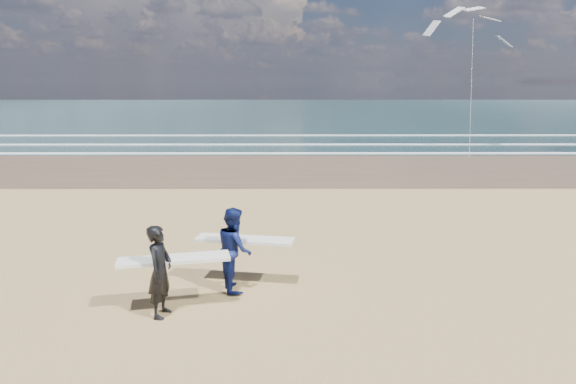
{
  "coord_description": "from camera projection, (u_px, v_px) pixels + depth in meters",
  "views": [
    {
      "loc": [
        2.37,
        -9.47,
        4.49
      ],
      "look_at": [
        2.42,
        6.0,
        1.15
      ],
      "focal_mm": 32.0,
      "sensor_mm": 36.0,
      "label": 1
    }
  ],
  "objects": [
    {
      "name": "ocean",
      "position": [
        398.0,
        111.0,
        80.65
      ],
      "size": [
        220.0,
        100.0,
        0.02
      ],
      "primitive_type": "cube",
      "color": "#183335",
      "rests_on": "ground"
    },
    {
      "name": "kite_1",
      "position": [
        472.0,
        63.0,
        32.27
      ],
      "size": [
        5.74,
        4.73,
        10.21
      ],
      "color": "slate",
      "rests_on": "ground"
    },
    {
      "name": "surfer_near",
      "position": [
        162.0,
        270.0,
        9.91
      ],
      "size": [
        2.26,
        1.2,
        1.83
      ],
      "color": "black",
      "rests_on": "ground"
    },
    {
      "name": "surfer_far",
      "position": [
        235.0,
        248.0,
        11.18
      ],
      "size": [
        2.26,
        1.31,
        1.85
      ],
      "color": "#0E184F",
      "rests_on": "ground"
    },
    {
      "name": "foam_breakers",
      "position": [
        526.0,
        143.0,
        37.72
      ],
      "size": [
        220.0,
        11.7,
        0.05
      ],
      "color": "white",
      "rests_on": "ground"
    }
  ]
}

